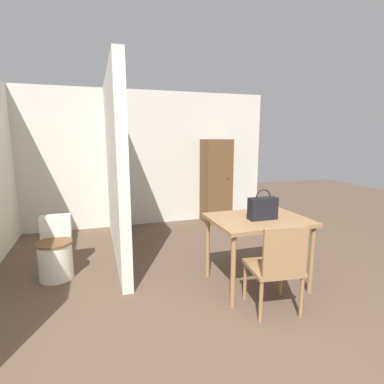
{
  "coord_description": "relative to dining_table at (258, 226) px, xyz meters",
  "views": [
    {
      "loc": [
        -0.77,
        -1.61,
        1.65
      ],
      "look_at": [
        0.38,
        1.89,
        0.98
      ],
      "focal_mm": 28.0,
      "sensor_mm": 36.0,
      "label": 1
    }
  ],
  "objects": [
    {
      "name": "ground_plane",
      "position": [
        -0.91,
        -1.19,
        -0.69
      ],
      "size": [
        16.0,
        16.0,
        0.0
      ],
      "primitive_type": "plane",
      "color": "brown"
    },
    {
      "name": "wooden_chair",
      "position": [
        -0.11,
        -0.55,
        -0.21
      ],
      "size": [
        0.51,
        0.51,
        0.88
      ],
      "rotation": [
        0.0,
        0.0,
        -0.13
      ],
      "color": "#997047",
      "rests_on": "ground_plane"
    },
    {
      "name": "handbag",
      "position": [
        0.01,
        -0.06,
        0.21
      ],
      "size": [
        0.31,
        0.12,
        0.33
      ],
      "color": "black",
      "rests_on": "dining_table"
    },
    {
      "name": "wall_back",
      "position": [
        -0.91,
        2.87,
        0.56
      ],
      "size": [
        5.07,
        0.12,
        2.5
      ],
      "color": "beige",
      "rests_on": "ground_plane"
    },
    {
      "name": "partition_wall",
      "position": [
        -1.41,
        1.51,
        0.56
      ],
      "size": [
        0.12,
        2.6,
        2.5
      ],
      "color": "beige",
      "rests_on": "ground_plane"
    },
    {
      "name": "wooden_cabinet",
      "position": [
        0.56,
        2.56,
        0.12
      ],
      "size": [
        0.51,
        0.5,
        1.62
      ],
      "color": "brown",
      "rests_on": "ground_plane"
    },
    {
      "name": "toilet",
      "position": [
        -2.18,
        0.91,
        -0.39
      ],
      "size": [
        0.41,
        0.55,
        0.7
      ],
      "color": "silver",
      "rests_on": "ground_plane"
    },
    {
      "name": "dining_table",
      "position": [
        0.0,
        0.0,
        0.0
      ],
      "size": [
        1.04,
        0.81,
        0.78
      ],
      "color": "#997047",
      "rests_on": "ground_plane"
    }
  ]
}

